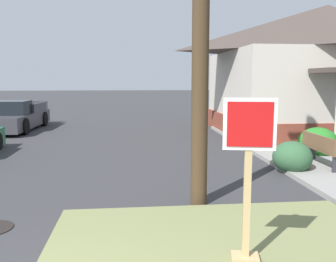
% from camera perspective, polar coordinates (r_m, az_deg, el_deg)
% --- Properties ---
extents(sidewalk_strip, '(2.20, 18.19, 0.12)m').
position_cam_1_polar(sidewalk_strip, '(10.39, 23.92, -5.99)').
color(sidewalk_strip, gray).
rests_on(sidewalk_strip, ground).
extents(stop_sign, '(0.65, 0.35, 2.17)m').
position_cam_1_polar(stop_sign, '(4.81, 12.43, -8.60)').
color(stop_sign, tan).
rests_on(stop_sign, grass_corner_patch).
extents(pickup_truck_charcoal, '(2.17, 5.32, 1.48)m').
position_cam_1_polar(pickup_truck_charcoal, '(19.10, -22.93, 1.93)').
color(pickup_truck_charcoal, '#38383D').
rests_on(pickup_truck_charcoal, ground).
extents(street_bench, '(0.41, 1.72, 0.85)m').
position_cam_1_polar(street_bench, '(10.79, 23.08, -2.55)').
color(street_bench, brown).
rests_on(street_bench, sidewalk_strip).
extents(corner_house, '(9.69, 8.62, 5.74)m').
position_cam_1_polar(corner_house, '(17.99, 23.45, 9.00)').
color(corner_house, brown).
rests_on(corner_house, ground).
extents(shrub_near_porch, '(1.23, 1.23, 0.96)m').
position_cam_1_polar(shrub_near_porch, '(12.52, 22.57, -1.65)').
color(shrub_near_porch, '#267324').
rests_on(shrub_near_porch, ground).
extents(shrub_by_curb, '(1.03, 1.03, 0.85)m').
position_cam_1_polar(shrub_by_curb, '(10.16, 19.02, -3.92)').
color(shrub_by_curb, '#305836').
rests_on(shrub_by_curb, ground).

